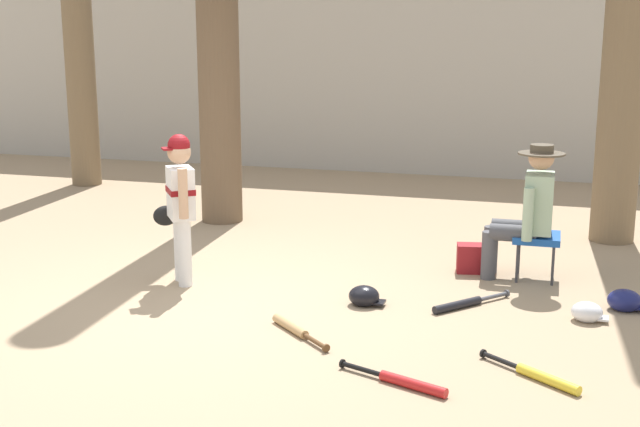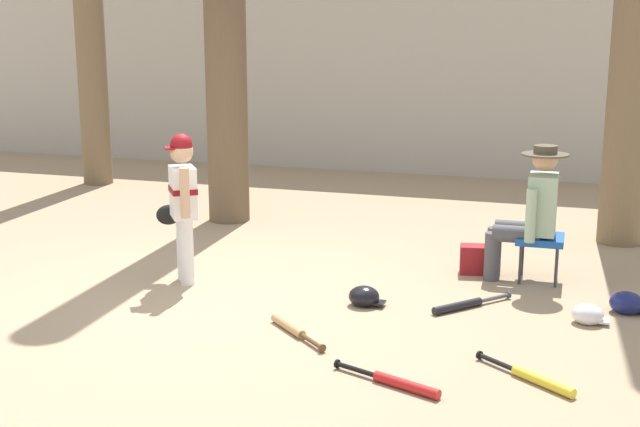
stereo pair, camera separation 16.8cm
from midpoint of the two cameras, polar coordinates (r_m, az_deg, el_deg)
name	(u,v)px [view 1 (the left image)]	position (r m, az deg, el deg)	size (l,w,h in m)	color
ground_plane	(203,307)	(6.79, -8.66, -6.31)	(60.00, 60.00, 0.00)	#9E8466
concrete_back_wall	(386,78)	(12.90, 4.14, 9.17)	(18.00, 0.36, 2.85)	#ADA89E
young_ballplayer	(179,199)	(7.27, -10.21, 0.97)	(0.52, 0.50, 1.31)	white
folding_stool	(537,239)	(7.56, 13.93, -1.72)	(0.41, 0.41, 0.41)	#194C9E
seated_spectator	(527,208)	(7.50, 13.29, 0.37)	(0.67, 0.53, 1.20)	#47474C
handbag_beside_stool	(476,258)	(7.72, 9.96, -3.04)	(0.34, 0.18, 0.26)	maroon
bat_wood_tan	(294,329)	(6.16, -2.57, -7.85)	(0.58, 0.53, 0.07)	tan
bat_red_barrel	(404,382)	(5.31, 4.86, -11.35)	(0.75, 0.33, 0.07)	red
bat_black_composite	(463,304)	(6.77, 9.03, -6.09)	(0.56, 0.64, 0.07)	black
bat_yellow_trainer	(540,376)	(5.52, 13.91, -10.70)	(0.66, 0.50, 0.07)	yellow
batting_helmet_white	(587,312)	(6.68, 17.06, -6.45)	(0.28, 0.21, 0.16)	silver
batting_helmet_black	(364,296)	(6.74, 2.32, -5.65)	(0.30, 0.23, 0.17)	black
batting_helmet_navy	(625,301)	(7.01, 19.41, -5.63)	(0.31, 0.24, 0.18)	navy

